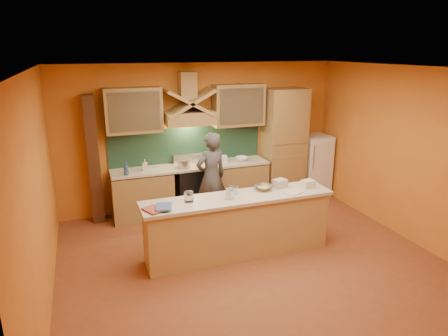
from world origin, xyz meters
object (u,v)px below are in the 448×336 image
object	(u,v)px
mixing_bowl	(264,188)
fridge	(314,165)
stove	(192,189)
kitchen_scale	(234,191)
person	(211,177)

from	to	relation	value
mixing_bowl	fridge	bearing A→B (deg)	41.01
stove	kitchen_scale	size ratio (longest dim) A/B	7.57
stove	fridge	xyz separation A→B (m)	(2.70, 0.00, 0.20)
fridge	mixing_bowl	xyz separation A→B (m)	(-2.02, -1.76, 0.33)
stove	mixing_bowl	bearing A→B (deg)	-68.96
person	kitchen_scale	size ratio (longest dim) A/B	13.91
kitchen_scale	fridge	bearing A→B (deg)	56.19
stove	person	size ratio (longest dim) A/B	0.54
fridge	kitchen_scale	xyz separation A→B (m)	(-2.53, -1.77, 0.34)
fridge	kitchen_scale	distance (m)	3.11
stove	mixing_bowl	xyz separation A→B (m)	(0.68, -1.76, 0.53)
stove	kitchen_scale	xyz separation A→B (m)	(0.17, -1.77, 0.54)
stove	mixing_bowl	size ratio (longest dim) A/B	3.24
fridge	kitchen_scale	world-z (taller)	fridge
person	kitchen_scale	xyz separation A→B (m)	(-0.04, -1.23, 0.17)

